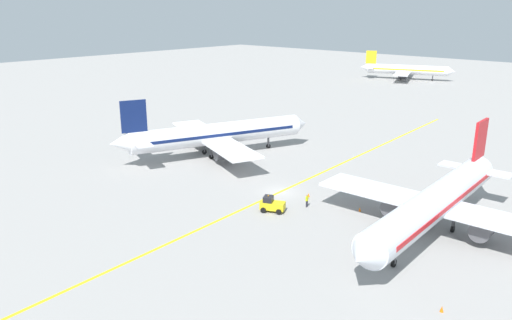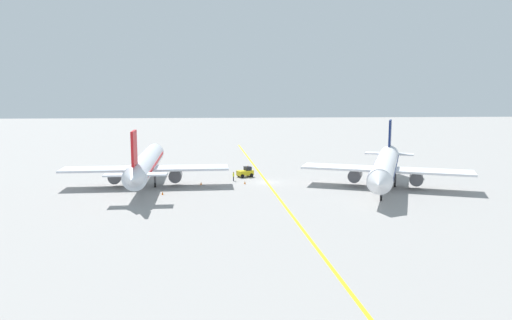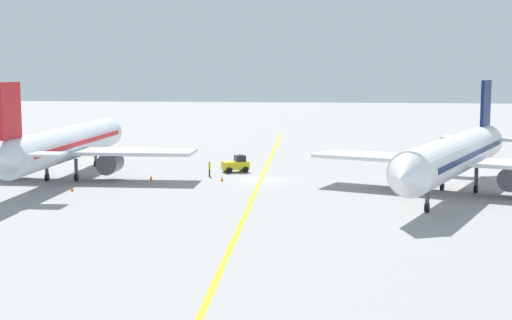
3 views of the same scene
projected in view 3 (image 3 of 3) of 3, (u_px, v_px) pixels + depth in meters
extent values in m
plane|color=gray|center=(261.00, 180.00, 76.06)|extent=(400.00, 400.00, 0.00)
cube|color=yellow|center=(261.00, 180.00, 76.06)|extent=(6.72, 119.85, 0.01)
cylinder|color=white|center=(455.00, 155.00, 66.52)|extent=(14.17, 29.28, 3.60)
cone|color=white|center=(405.00, 177.00, 52.37)|extent=(4.06, 3.47, 3.42)
cone|color=white|center=(489.00, 137.00, 80.90)|extent=(3.94, 3.90, 3.06)
cube|color=#0F1E51|center=(455.00, 153.00, 66.50)|extent=(13.13, 26.50, 0.50)
cube|color=white|center=(457.00, 161.00, 67.48)|extent=(27.99, 14.94, 0.36)
cylinder|color=#4C4C51|center=(512.00, 178.00, 65.28)|extent=(3.21, 3.78, 2.20)
cylinder|color=#4C4C51|center=(405.00, 171.00, 69.99)|extent=(3.21, 3.78, 2.20)
cube|color=#0F1E51|center=(486.00, 103.00, 78.22)|extent=(1.78, 3.86, 5.00)
cube|color=white|center=(484.00, 139.00, 78.26)|extent=(9.26, 5.48, 0.24)
cylinder|color=#4C4C51|center=(427.00, 195.00, 58.43)|extent=(0.36, 0.36, 2.00)
cylinder|color=black|center=(427.00, 207.00, 58.55)|extent=(0.55, 0.85, 0.80)
cylinder|color=#4C4C51|center=(476.00, 178.00, 67.81)|extent=(0.36, 0.36, 2.00)
cylinder|color=black|center=(476.00, 189.00, 67.93)|extent=(0.55, 0.85, 0.80)
cylinder|color=#4C4C51|center=(442.00, 176.00, 69.31)|extent=(0.36, 0.36, 2.00)
cylinder|color=black|center=(442.00, 186.00, 69.44)|extent=(0.55, 0.85, 0.80)
cylinder|color=silver|center=(67.00, 144.00, 76.97)|extent=(4.71, 30.11, 3.60)
cone|color=silver|center=(111.00, 131.00, 92.99)|extent=(3.51, 2.53, 3.42)
cube|color=red|center=(67.00, 142.00, 76.95)|extent=(4.64, 27.12, 0.50)
cube|color=silver|center=(64.00, 151.00, 76.07)|extent=(28.17, 6.23, 0.36)
cylinder|color=#4C4C51|center=(19.00, 162.00, 76.66)|extent=(2.32, 3.28, 2.20)
cylinder|color=#4C4C51|center=(110.00, 163.00, 75.78)|extent=(2.32, 3.28, 2.20)
cube|color=red|center=(10.00, 111.00, 62.61)|extent=(0.51, 4.01, 5.00)
cube|color=silver|center=(14.00, 154.00, 63.58)|extent=(9.08, 2.73, 0.24)
cylinder|color=#4C4C51|center=(96.00, 155.00, 86.75)|extent=(0.36, 0.36, 2.00)
cylinder|color=black|center=(96.00, 163.00, 86.88)|extent=(0.31, 0.81, 0.80)
cylinder|color=#4C4C51|center=(47.00, 168.00, 75.43)|extent=(0.36, 0.36, 2.00)
cylinder|color=black|center=(47.00, 177.00, 75.55)|extent=(0.31, 0.81, 0.80)
cylinder|color=#4C4C51|center=(76.00, 168.00, 75.15)|extent=(0.36, 0.36, 2.00)
cylinder|color=black|center=(76.00, 177.00, 75.27)|extent=(0.31, 0.81, 0.80)
cube|color=gold|center=(235.00, 165.00, 82.08)|extent=(3.35, 2.67, 0.90)
cube|color=black|center=(240.00, 158.00, 82.16)|extent=(1.55, 1.63, 0.70)
sphere|color=orange|center=(240.00, 155.00, 82.11)|extent=(0.16, 0.16, 0.16)
cylinder|color=black|center=(241.00, 168.00, 83.15)|extent=(0.74, 0.53, 0.70)
cylinder|color=black|center=(245.00, 170.00, 81.75)|extent=(0.74, 0.53, 0.70)
cylinder|color=black|center=(225.00, 169.00, 82.53)|extent=(0.74, 0.53, 0.70)
cylinder|color=black|center=(229.00, 170.00, 81.12)|extent=(0.74, 0.53, 0.70)
cylinder|color=#23232D|center=(210.00, 173.00, 78.56)|extent=(0.16, 0.16, 0.85)
cylinder|color=#23232D|center=(209.00, 173.00, 78.36)|extent=(0.16, 0.16, 0.85)
cube|color=#CCD819|center=(209.00, 166.00, 78.37)|extent=(0.26, 0.38, 0.60)
cylinder|color=#CCD819|center=(210.00, 166.00, 78.61)|extent=(0.10, 0.10, 0.55)
cylinder|color=#CCD819|center=(209.00, 167.00, 78.13)|extent=(0.10, 0.10, 0.55)
sphere|color=#9E7051|center=(209.00, 163.00, 78.32)|extent=(0.22, 0.22, 0.22)
cone|color=orange|center=(58.00, 160.00, 91.83)|extent=(0.32, 0.32, 0.55)
cone|color=orange|center=(151.00, 178.00, 75.95)|extent=(0.32, 0.32, 0.55)
cone|color=orange|center=(72.00, 188.00, 68.95)|extent=(0.32, 0.32, 0.55)
cone|color=orange|center=(222.00, 179.00, 75.29)|extent=(0.32, 0.32, 0.55)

